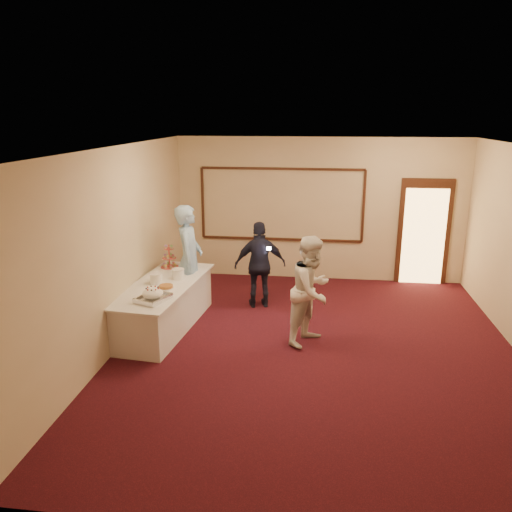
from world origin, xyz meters
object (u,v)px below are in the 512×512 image
Objects in this scene: buffet_table at (164,306)px; guest at (260,265)px; man at (189,259)px; woman at (312,290)px; pavlova_tray at (153,295)px; cupcake_stand at (169,258)px; plate_stack_a at (156,278)px; tart at (166,287)px; plate_stack_b at (178,274)px.

guest reaches higher than buffet_table.
man reaches higher than woman.
cupcake_stand reaches higher than pavlova_tray.
plate_stack_a reaches higher than buffet_table.
man is (0.41, -0.13, 0.03)m from cupcake_stand.
cupcake_stand is 1.83× the size of tart.
buffet_table is at bearing 25.49° from guest.
tart is at bearing 119.90° from woman.
cupcake_stand reaches higher than buffet_table.
cupcake_stand is at bearing 118.49° from plate_stack_b.
pavlova_tray is at bearing -81.84° from cupcake_stand.
guest reaches higher than cupcake_stand.
woman is at bearing -23.77° from cupcake_stand.
guest reaches higher than plate_stack_a.
cupcake_stand is at bearing -3.71° from guest.
plate_stack_a is at bearing 23.36° from guest.
guest is (1.28, 0.88, -0.06)m from plate_stack_b.
pavlova_tray is 2.88× the size of plate_stack_b.
plate_stack_a is 1.96m from guest.
tart is at bearing -97.71° from plate_stack_b.
woman reaches higher than pavlova_tray.
buffet_table is 5.53× the size of cupcake_stand.
pavlova_tray is 0.78m from plate_stack_a.
plate_stack_b is at bearing -61.51° from cupcake_stand.
buffet_table is 0.58m from plate_stack_b.
pavlova_tray is 1.67m from cupcake_stand.
cupcake_stand is (-0.15, 0.90, 0.55)m from buffet_table.
tart is (0.27, -1.10, -0.14)m from cupcake_stand.
man reaches higher than plate_stack_b.
man reaches higher than buffet_table.
pavlova_tray reaches higher than plate_stack_b.
buffet_table is at bearing 120.73° from tart.
tart is (0.12, -0.20, 0.41)m from buffet_table.
tart is 0.13× the size of man.
tart reaches higher than buffet_table.
plate_stack_b is at bearing 82.29° from tart.
pavlova_tray reaches higher than buffet_table.
man is (0.26, 0.77, 0.58)m from buffet_table.
woman is (2.43, -0.23, 0.46)m from buffet_table.
guest is at bearing 34.40° from plate_stack_b.
woman is (2.17, -1.00, -0.12)m from man.
man is at bearing 5.03° from guest.
man is at bearing 83.66° from pavlova_tray.
plate_stack_b is at bearing 21.51° from guest.
tart is 2.31m from woman.
guest is at bearing 65.19° from woman.
buffet_table is 1.52× the size of woman.
tart is at bearing 86.56° from pavlova_tray.
guest is at bearing 45.30° from tart.
tart is 0.16× the size of guest.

